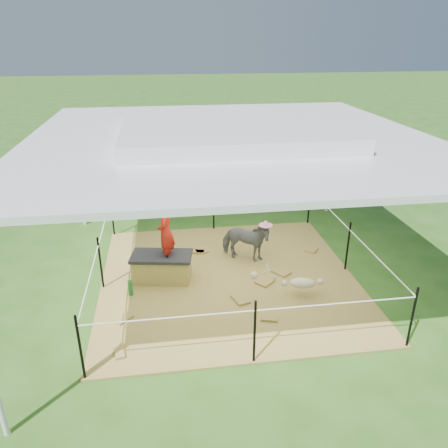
{
  "coord_description": "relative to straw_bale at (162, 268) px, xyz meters",
  "views": [
    {
      "loc": [
        -1.08,
        -6.89,
        4.15
      ],
      "look_at": [
        0.0,
        0.6,
        0.85
      ],
      "focal_mm": 35.0,
      "sensor_mm": 36.0,
      "label": 1
    }
  ],
  "objects": [
    {
      "name": "picnic_table_near",
      "position": [
        3.2,
        8.0,
        0.17
      ],
      "size": [
        2.4,
        2.04,
        0.85
      ],
      "primitive_type": "cube",
      "rotation": [
        0.0,
        0.0,
        0.33
      ],
      "color": "brown",
      "rests_on": "ground"
    },
    {
      "name": "distant_person",
      "position": [
        3.42,
        7.98,
        0.25
      ],
      "size": [
        0.6,
        0.55,
        1.0
      ],
      "primitive_type": "imported",
      "rotation": [
        0.0,
        0.0,
        2.72
      ],
      "color": "#336AC0",
      "rests_on": "ground"
    },
    {
      "name": "woman",
      "position": [
        0.1,
        -0.0,
        0.83
      ],
      "size": [
        0.36,
        0.48,
        1.21
      ],
      "primitive_type": "imported",
      "rotation": [
        0.0,
        0.0,
        -1.75
      ],
      "color": "red",
      "rests_on": "straw_bale"
    },
    {
      "name": "foal",
      "position": [
        2.34,
        -0.9,
        0.06
      ],
      "size": [
        1.13,
        0.78,
        0.57
      ],
      "primitive_type": null,
      "rotation": [
        0.0,
        0.0,
        -0.22
      ],
      "color": "#C3B38F",
      "rests_on": "hay_patch"
    },
    {
      "name": "straw_bale",
      "position": [
        0.0,
        0.0,
        0.0
      ],
      "size": [
        1.08,
        0.67,
        0.45
      ],
      "primitive_type": "cube",
      "rotation": [
        0.0,
        0.0,
        -0.17
      ],
      "color": "olive",
      "rests_on": "hay_patch"
    },
    {
      "name": "dark_cloth",
      "position": [
        0.0,
        -0.0,
        0.25
      ],
      "size": [
        1.16,
        0.74,
        0.06
      ],
      "primitive_type": "cube",
      "rotation": [
        0.0,
        0.0,
        -0.17
      ],
      "color": "black",
      "rests_on": "straw_bale"
    },
    {
      "name": "picnic_table_far",
      "position": [
        6.08,
        9.22,
        0.12
      ],
      "size": [
        2.19,
        2.0,
        0.74
      ],
      "primitive_type": "cube",
      "rotation": [
        0.0,
        0.0,
        -0.52
      ],
      "color": "#52351C",
      "rests_on": "ground"
    },
    {
      "name": "rope_fence",
      "position": [
        1.2,
        -0.12,
        0.39
      ],
      "size": [
        4.54,
        4.54,
        1.0
      ],
      "color": "black",
      "rests_on": "ground"
    },
    {
      "name": "pony",
      "position": [
        1.63,
        0.51,
        0.19
      ],
      "size": [
        1.07,
        0.81,
        0.83
      ],
      "primitive_type": "imported",
      "rotation": [
        0.0,
        0.0,
        1.15
      ],
      "color": "#4F4F54",
      "rests_on": "hay_patch"
    },
    {
      "name": "trash_barrel",
      "position": [
        5.27,
        5.8,
        0.23
      ],
      "size": [
        0.8,
        0.8,
        0.97
      ],
      "primitive_type": "cylinder",
      "rotation": [
        0.0,
        0.0,
        0.36
      ],
      "color": "blue",
      "rests_on": "ground"
    },
    {
      "name": "ground",
      "position": [
        1.2,
        -0.12,
        -0.25
      ],
      "size": [
        90.0,
        90.0,
        0.0
      ],
      "primitive_type": "plane",
      "color": "#2D5919",
      "rests_on": "ground"
    },
    {
      "name": "green_bottle",
      "position": [
        -0.55,
        -0.45,
        -0.08
      ],
      "size": [
        0.09,
        0.09,
        0.28
      ],
      "primitive_type": "cylinder",
      "rotation": [
        0.0,
        0.0,
        -0.17
      ],
      "color": "#1A792B",
      "rests_on": "hay_patch"
    },
    {
      "name": "canopy_tent",
      "position": [
        1.2,
        -0.12,
        2.44
      ],
      "size": [
        6.3,
        6.3,
        2.9
      ],
      "color": "silver",
      "rests_on": "ground"
    },
    {
      "name": "pink_hat",
      "position": [
        1.63,
        0.51,
        0.66
      ],
      "size": [
        0.26,
        0.26,
        0.12
      ],
      "primitive_type": "cylinder",
      "color": "pink",
      "rests_on": "pony"
    },
    {
      "name": "hay_patch",
      "position": [
        1.2,
        -0.12,
        -0.24
      ],
      "size": [
        4.6,
        4.6,
        0.03
      ],
      "primitive_type": "cube",
      "color": "brown",
      "rests_on": "ground"
    }
  ]
}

